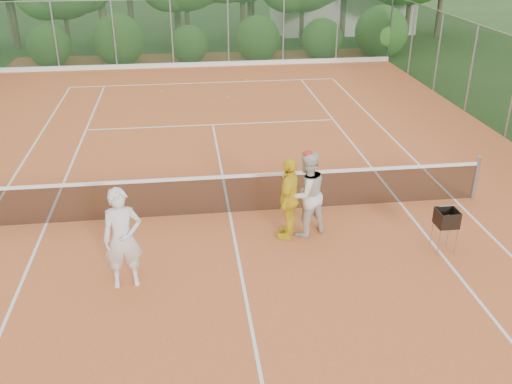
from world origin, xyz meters
TOP-DOWN VIEW (x-y plane):
  - ground at (0.00, 0.00)m, footprint 120.00×120.00m
  - clay_court at (0.00, 0.00)m, footprint 18.00×36.00m
  - club_building at (9.00, 24.00)m, footprint 8.00×5.00m
  - tennis_net at (0.00, 0.00)m, footprint 11.97×0.10m
  - player_white at (-2.13, -2.59)m, footprint 0.76×0.55m
  - player_center_grp at (1.54, -1.13)m, footprint 1.12×1.02m
  - player_yellow at (1.16, -1.21)m, footprint 0.83×1.14m
  - ball_hopper at (4.19, -2.20)m, footprint 0.40×0.40m
  - stray_ball_a at (-1.77, 10.65)m, footprint 0.07×0.07m
  - stray_ball_b at (1.77, 11.97)m, footprint 0.07×0.07m
  - stray_ball_c at (0.79, 9.58)m, footprint 0.07×0.07m
  - court_markings at (0.00, 0.00)m, footprint 11.03×23.83m
  - fence_back at (0.00, 15.00)m, footprint 18.07×0.07m

SIDE VIEW (x-z plane):
  - ground at x=0.00m, z-range 0.00..0.00m
  - clay_court at x=0.00m, z-range 0.00..0.02m
  - court_markings at x=0.00m, z-range 0.02..0.03m
  - stray_ball_a at x=-1.77m, z-range 0.02..0.09m
  - stray_ball_b at x=1.77m, z-range 0.02..0.09m
  - stray_ball_c at x=0.79m, z-range 0.02..0.09m
  - tennis_net at x=0.00m, z-range -0.02..1.08m
  - ball_hopper at x=4.19m, z-range 0.29..1.21m
  - player_yellow at x=1.16m, z-range 0.02..1.82m
  - player_center_grp at x=1.54m, z-range 0.01..1.92m
  - player_white at x=-2.13m, z-range 0.02..1.96m
  - club_building at x=9.00m, z-range 0.00..3.00m
  - fence_back at x=0.00m, z-range 0.02..3.02m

